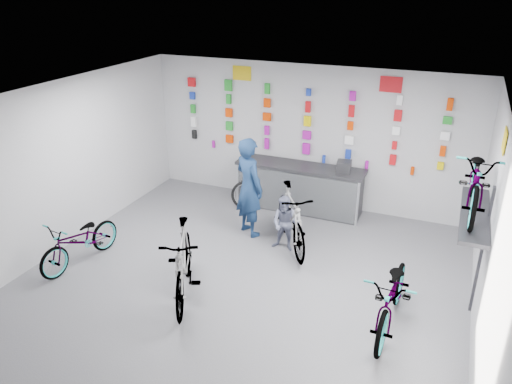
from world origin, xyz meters
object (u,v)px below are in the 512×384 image
at_px(bike_left, 80,241).
at_px(counter, 299,188).
at_px(bike_right, 393,297).
at_px(bike_service, 291,218).
at_px(clerk, 249,187).
at_px(customer, 285,224).
at_px(bike_center, 183,263).

bearing_deg(bike_left, counter, 59.48).
bearing_deg(bike_right, bike_service, 143.43).
xyz_separation_m(bike_service, clerk, (-0.91, 0.19, 0.38)).
bearing_deg(bike_service, bike_right, -71.12).
relative_size(bike_left, bike_service, 0.87).
distance_m(bike_right, bike_service, 2.65).
height_order(bike_right, customer, customer).
height_order(clerk, customer, clerk).
bearing_deg(bike_left, bike_center, 3.68).
bearing_deg(bike_service, customer, -143.46).
xyz_separation_m(counter, bike_right, (2.43, -3.21, 0.02)).
relative_size(bike_center, customer, 1.88).
xyz_separation_m(bike_right, customer, (-2.13, 1.49, 0.02)).
height_order(bike_left, bike_right, bike_right).
bearing_deg(customer, clerk, 159.47).
bearing_deg(bike_service, counter, 70.13).
height_order(bike_service, clerk, clerk).
relative_size(counter, bike_service, 1.40).
bearing_deg(clerk, bike_right, -179.58).
distance_m(bike_service, customer, 0.17).
bearing_deg(bike_right, bike_center, -169.39).
relative_size(bike_center, bike_service, 1.02).
distance_m(bike_right, customer, 2.60).
xyz_separation_m(bike_center, bike_right, (3.09, 0.47, -0.08)).
xyz_separation_m(bike_left, customer, (3.09, 1.81, 0.08)).
height_order(counter, clerk, clerk).
bearing_deg(bike_right, clerk, 150.27).
distance_m(bike_center, clerk, 2.34).
bearing_deg(bike_service, clerk, 135.48).
xyz_separation_m(bike_right, bike_service, (-2.07, 1.65, 0.07)).
height_order(bike_left, bike_service, bike_service).
distance_m(bike_right, clerk, 3.53).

